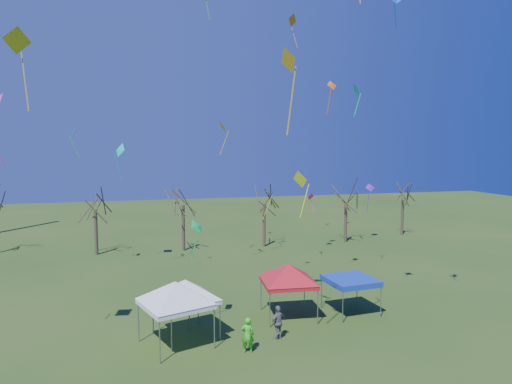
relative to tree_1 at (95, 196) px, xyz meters
The scene contains 26 objects.
ground 27.51m from the tree_1, 66.41° to the right, with size 140.00×140.00×0.00m, color #284A17.
tree_1 is the anchor object (origin of this frame).
tree_2 8.42m from the tree_1, ahead, with size 3.71×3.71×8.18m.
tree_3 16.81m from the tree_1, ahead, with size 3.59×3.59×7.91m.
tree_4 26.13m from the tree_1, ahead, with size 3.58×3.58×7.89m.
tree_5 34.52m from the tree_1, ahead, with size 3.39×3.39×7.46m.
tent_white_west 22.68m from the tree_1, 73.39° to the right, with size 4.04×4.04×3.73m.
tent_white_mid 23.44m from the tree_1, 75.58° to the right, with size 4.29×4.29×4.00m.
tent_red 24.12m from the tree_1, 57.59° to the right, with size 4.36×4.36×3.86m.
tent_blue 26.86m from the tree_1, 50.60° to the right, with size 3.12×3.12×2.25m.
person_grey 26.23m from the tree_1, 64.02° to the right, with size 1.09×0.45×1.86m, color slate.
person_green 26.48m from the tree_1, 69.07° to the right, with size 0.66×0.44×1.82m, color #36D522.
kite_1 21.85m from the tree_1, 70.64° to the right, with size 1.24×1.27×2.34m.
kite_3 26.16m from the tree_1, ahead, with size 1.39×1.21×3.40m.
kite_25 30.26m from the tree_1, 60.30° to the right, with size 0.49×0.80×1.67m.
kite_19 20.67m from the tree_1, 21.91° to the right, with size 0.82×0.66×1.94m.
kite_12 28.95m from the tree_1, ahead, with size 1.12×0.77×3.37m.
kite_22 16.68m from the tree_1, 11.63° to the right, with size 0.93×1.00×3.01m.
kite_9 31.99m from the tree_1, 52.03° to the right, with size 0.80×0.87×1.86m.
kite_13 9.06m from the tree_1, 96.89° to the right, with size 0.68×0.93×2.37m.
kite_5 30.31m from the tree_1, 68.97° to the right, with size 0.78×1.24×3.77m.
kite_17 25.19m from the tree_1, 41.81° to the right, with size 0.91×0.69×2.47m.
kite_2 7.47m from the tree_1, 64.24° to the right, with size 1.21×1.42×3.27m.
kite_11 15.30m from the tree_1, 37.49° to the right, with size 0.82×1.38×2.99m.
kite_27 25.45m from the tree_1, 58.87° to the right, with size 0.92×1.19×2.70m.
kite_8 23.29m from the tree_1, 94.11° to the right, with size 1.41×1.13×4.12m.
Camera 1 is at (-6.73, -21.51, 10.52)m, focal length 32.00 mm.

